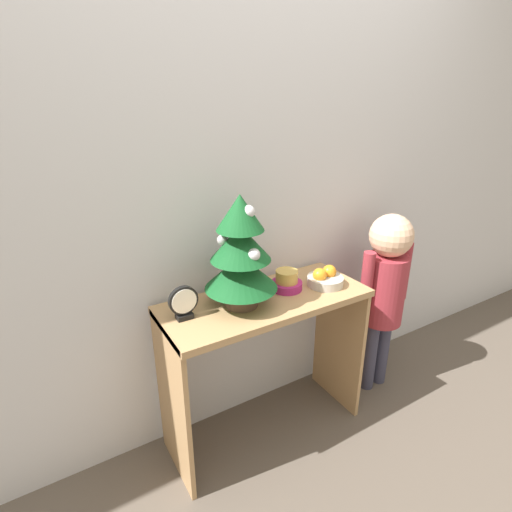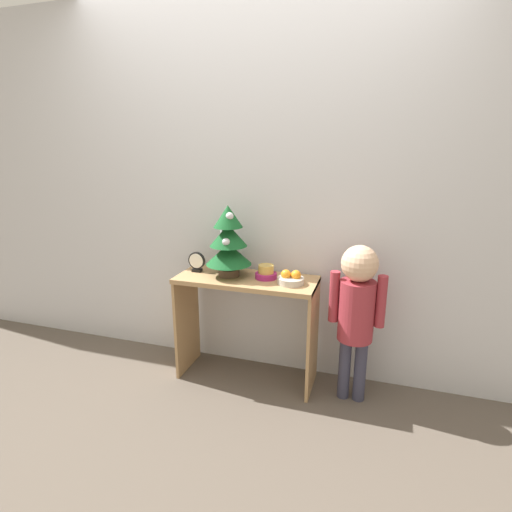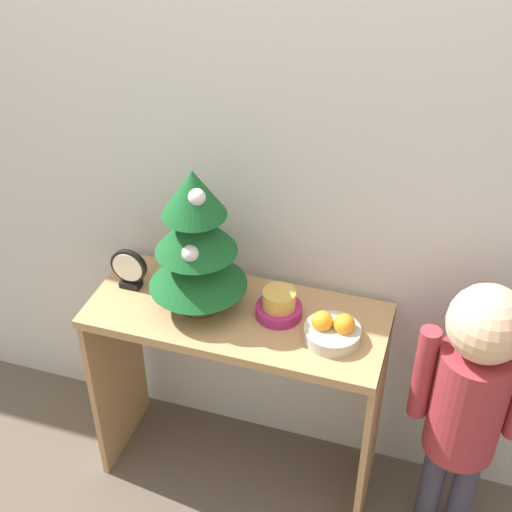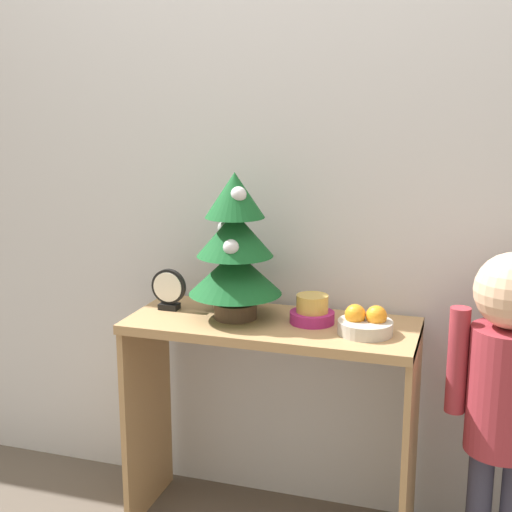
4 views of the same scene
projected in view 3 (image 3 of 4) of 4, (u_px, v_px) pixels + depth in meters
The scene contains 8 objects.
ground_plane at pixel (222, 509), 2.42m from camera, with size 12.00×12.00×0.00m, color brown.
back_wall at pixel (260, 119), 2.02m from camera, with size 7.00×0.05×2.50m, color silver.
console_table at pixel (238, 357), 2.25m from camera, with size 0.91×0.38×0.72m.
mini_tree at pixel (196, 242), 2.04m from camera, with size 0.30×0.30×0.46m.
fruit_bowl at pixel (332, 330), 2.03m from camera, with size 0.16×0.16×0.09m.
singing_bowl at pixel (279, 306), 2.11m from camera, with size 0.14×0.14×0.09m.
desk_clock at pixel (129, 269), 2.21m from camera, with size 0.12×0.04×0.14m.
child_figure at pixel (471, 392), 2.00m from camera, with size 0.33×0.21×1.00m.
Camera 3 is at (0.56, -1.37, 2.11)m, focal length 50.00 mm.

